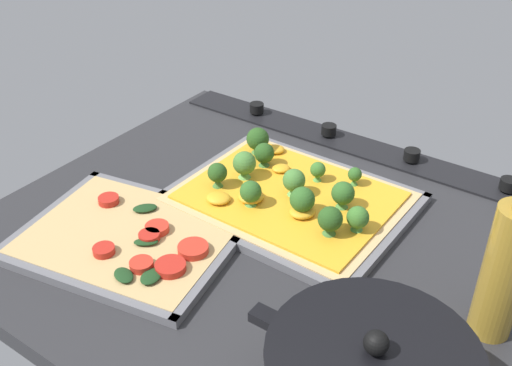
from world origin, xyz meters
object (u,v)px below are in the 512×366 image
Objects in this scene: veggie_pizza_back at (132,237)px; oil_bottle at (505,269)px; baking_tray_back at (129,239)px; broccoli_pizza at (288,192)px; baking_tray_front at (290,202)px.

oil_bottle reaches higher than veggie_pizza_back.
veggie_pizza_back reaches higher than baking_tray_back.
oil_bottle reaches higher than broccoli_pizza.
veggie_pizza_back is 48.94cm from oil_bottle.
broccoli_pizza reaches higher than veggie_pizza_back.
veggie_pizza_back is (13.18, 21.15, 0.74)cm from baking_tray_front.
baking_tray_front is 25.29cm from baking_tray_back.
broccoli_pizza is 0.98× the size of baking_tray_back.
oil_bottle is (-47.35, -12.49, 9.05)cm from baking_tray_back.
baking_tray_back is at bearing 56.49° from baking_tray_front.
broccoli_pizza is at bearing -14.19° from oil_bottle.
veggie_pizza_back is at bearing 15.08° from oil_bottle.
broccoli_pizza is at bearing -122.82° from baking_tray_back.
baking_tray_back is at bearing 57.18° from broccoli_pizza.
baking_tray_front is 1.05× the size of baking_tray_back.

